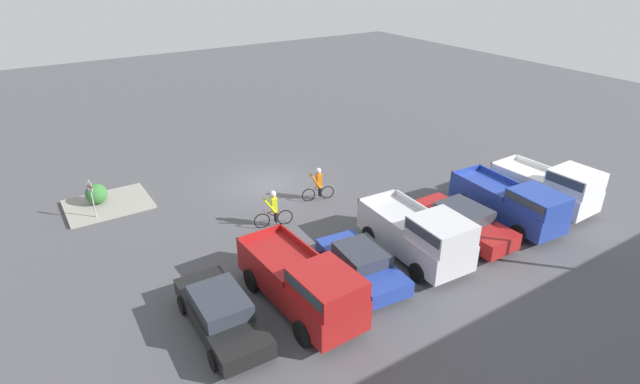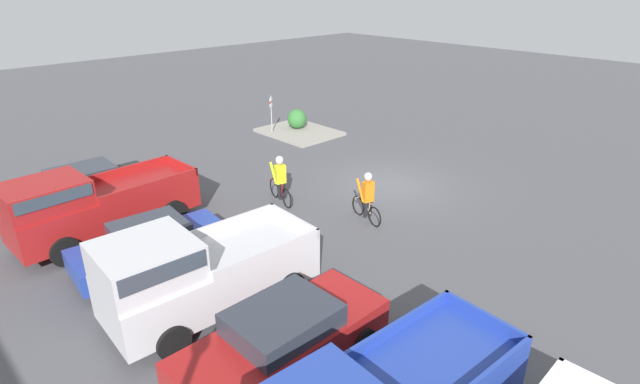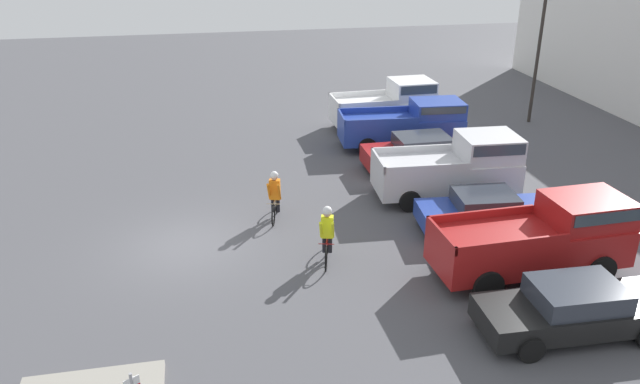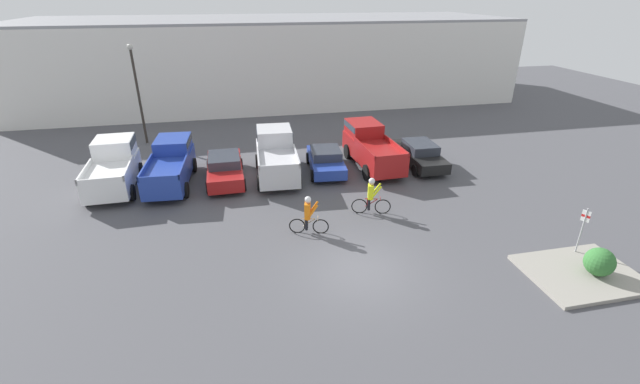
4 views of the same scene
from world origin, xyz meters
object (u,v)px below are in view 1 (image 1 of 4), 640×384
at_px(sedan_1, 361,263).
at_px(cyclist_0, 273,208).
at_px(sedan_0, 463,222).
at_px(shrub, 96,194).
at_px(pickup_truck_1, 513,202).
at_px(pickup_truck_3, 305,284).
at_px(fire_lane_sign, 92,196).
at_px(pickup_truck_2, 420,234).
at_px(cyclist_1, 318,183).
at_px(pickup_truck_0, 552,186).
at_px(sedan_2, 221,312).

bearing_deg(sedan_1, cyclist_0, -80.73).
xyz_separation_m(sedan_0, shrub, (12.85, -11.70, -0.06)).
bearing_deg(pickup_truck_1, sedan_0, -8.49).
bearing_deg(pickup_truck_3, fire_lane_sign, -66.12).
bearing_deg(pickup_truck_2, fire_lane_sign, -45.60).
xyz_separation_m(pickup_truck_1, shrub, (15.62, -12.11, -0.42)).
height_order(sedan_0, cyclist_1, cyclist_1).
xyz_separation_m(sedan_0, pickup_truck_3, (8.38, 0.61, 0.45)).
distance_m(pickup_truck_0, sedan_1, 11.23).
bearing_deg(sedan_1, cyclist_1, -109.01).
bearing_deg(sedan_2, pickup_truck_1, 177.89).
xyz_separation_m(sedan_1, fire_lane_sign, (7.61, -10.41, 0.56)).
xyz_separation_m(pickup_truck_3, cyclist_1, (-5.04, -7.04, -0.29)).
xyz_separation_m(pickup_truck_0, shrub, (18.46, -12.12, -0.52)).
relative_size(pickup_truck_2, sedan_1, 1.20).
distance_m(pickup_truck_3, cyclist_1, 8.67).
height_order(pickup_truck_0, cyclist_1, pickup_truck_0).
relative_size(pickup_truck_2, cyclist_1, 3.00).
height_order(pickup_truck_2, sedan_1, pickup_truck_2).
bearing_deg(sedan_2, fire_lane_sign, -78.85).
relative_size(sedan_0, sedan_1, 1.08).
bearing_deg(pickup_truck_2, sedan_1, -4.08).
bearing_deg(pickup_truck_0, pickup_truck_3, 0.77).
distance_m(pickup_truck_3, shrub, 13.10).
distance_m(pickup_truck_0, sedan_0, 5.65).
height_order(sedan_1, sedan_2, sedan_2).
relative_size(pickup_truck_3, shrub, 5.51).
bearing_deg(pickup_truck_0, sedan_2, -1.77).
bearing_deg(fire_lane_sign, sedan_0, 142.08).
height_order(pickup_truck_1, cyclist_1, pickup_truck_1).
distance_m(pickup_truck_2, cyclist_0, 6.70).
height_order(pickup_truck_0, sedan_1, pickup_truck_0).
height_order(pickup_truck_3, cyclist_1, pickup_truck_3).
relative_size(pickup_truck_1, sedan_2, 1.16).
distance_m(pickup_truck_0, fire_lane_sign, 21.65).
bearing_deg(shrub, cyclist_1, 151.02).
bearing_deg(pickup_truck_1, cyclist_0, -31.63).
relative_size(sedan_2, cyclist_0, 2.66).
distance_m(pickup_truck_1, pickup_truck_3, 11.16).
bearing_deg(sedan_2, pickup_truck_0, 178.23).
bearing_deg(fire_lane_sign, pickup_truck_0, 150.36).
bearing_deg(shrub, sedan_1, 121.51).
distance_m(pickup_truck_1, cyclist_1, 9.18).
distance_m(pickup_truck_2, cyclist_1, 6.78).
xyz_separation_m(sedan_2, fire_lane_sign, (2.01, -10.19, 0.54)).
distance_m(pickup_truck_1, sedan_2, 13.99).
bearing_deg(sedan_2, sedan_1, 177.75).
bearing_deg(fire_lane_sign, sedan_1, 126.17).
relative_size(cyclist_0, fire_lane_sign, 0.88).
relative_size(pickup_truck_0, sedan_2, 1.03).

